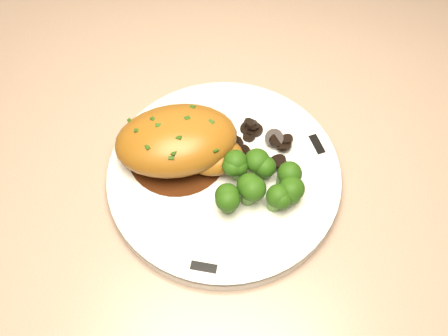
# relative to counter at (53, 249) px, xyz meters

# --- Properties ---
(counter) EXTENTS (1.99, 0.66, 0.98)m
(counter) POSITION_rel_counter_xyz_m (0.00, 0.00, 0.00)
(counter) COLOR #4D3623
(counter) RESTS_ON ground
(plate) EXTENTS (0.25, 0.25, 0.02)m
(plate) POSITION_rel_counter_xyz_m (0.32, -0.07, 0.43)
(plate) COLOR silver
(plate) RESTS_ON counter
(rim_accent_0) EXTENTS (0.02, 0.03, 0.00)m
(rim_accent_0) POSITION_rel_counter_xyz_m (0.42, -0.02, 0.44)
(rim_accent_0) COLOR black
(rim_accent_0) RESTS_ON plate
(rim_accent_1) EXTENTS (0.02, 0.03, 0.00)m
(rim_accent_1) POSITION_rel_counter_xyz_m (0.23, -0.01, 0.44)
(rim_accent_1) COLOR black
(rim_accent_1) RESTS_ON plate
(rim_accent_2) EXTENTS (0.03, 0.01, 0.00)m
(rim_accent_2) POSITION_rel_counter_xyz_m (0.31, -0.17, 0.44)
(rim_accent_2) COLOR black
(rim_accent_2) RESTS_ON plate
(gravy_pool) EXTENTS (0.11, 0.11, 0.00)m
(gravy_pool) POSITION_rel_counter_xyz_m (0.27, -0.05, 0.44)
(gravy_pool) COLOR #37180A
(gravy_pool) RESTS_ON plate
(chicken_breast) EXTENTS (0.15, 0.12, 0.05)m
(chicken_breast) POSITION_rel_counter_xyz_m (0.27, -0.05, 0.47)
(chicken_breast) COLOR #925919
(chicken_breast) RESTS_ON plate
(mushroom_pile) EXTENTS (0.08, 0.06, 0.02)m
(mushroom_pile) POSITION_rel_counter_xyz_m (0.35, -0.03, 0.45)
(mushroom_pile) COLOR black
(mushroom_pile) RESTS_ON plate
(broccoli_florets) EXTENTS (0.09, 0.07, 0.04)m
(broccoli_florets) POSITION_rel_counter_xyz_m (0.36, -0.08, 0.46)
(broccoli_florets) COLOR #5A8E3C
(broccoli_florets) RESTS_ON plate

